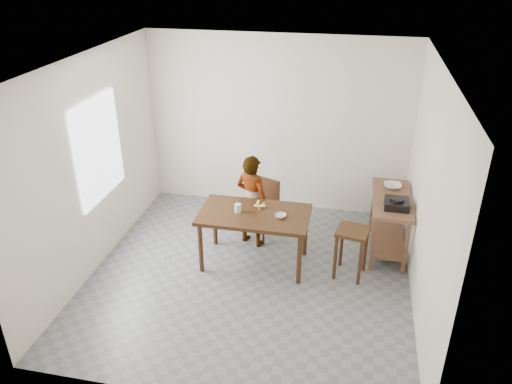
% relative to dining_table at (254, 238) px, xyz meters
% --- Properties ---
extents(floor, '(4.00, 4.00, 0.04)m').
position_rel_dining_table_xyz_m(floor, '(0.00, -0.30, -0.40)').
color(floor, slate).
rests_on(floor, ground).
extents(ceiling, '(4.00, 4.00, 0.04)m').
position_rel_dining_table_xyz_m(ceiling, '(0.00, -0.30, 2.35)').
color(ceiling, white).
rests_on(ceiling, wall_back).
extents(wall_back, '(4.00, 0.04, 2.70)m').
position_rel_dining_table_xyz_m(wall_back, '(0.00, 1.72, 0.98)').
color(wall_back, silver).
rests_on(wall_back, ground).
extents(wall_front, '(4.00, 0.04, 2.70)m').
position_rel_dining_table_xyz_m(wall_front, '(0.00, -2.32, 0.98)').
color(wall_front, silver).
rests_on(wall_front, ground).
extents(wall_left, '(0.04, 4.00, 2.70)m').
position_rel_dining_table_xyz_m(wall_left, '(-2.02, -0.30, 0.98)').
color(wall_left, silver).
rests_on(wall_left, ground).
extents(wall_right, '(0.04, 4.00, 2.70)m').
position_rel_dining_table_xyz_m(wall_right, '(2.02, -0.30, 0.98)').
color(wall_right, silver).
rests_on(wall_right, ground).
extents(window_pane, '(0.02, 1.10, 1.30)m').
position_rel_dining_table_xyz_m(window_pane, '(-1.97, -0.10, 1.12)').
color(window_pane, silver).
rests_on(window_pane, wall_left).
extents(dining_table, '(1.40, 0.80, 0.75)m').
position_rel_dining_table_xyz_m(dining_table, '(0.00, 0.00, 0.00)').
color(dining_table, '#39200F').
rests_on(dining_table, floor).
extents(prep_counter, '(0.50, 1.20, 0.80)m').
position_rel_dining_table_xyz_m(prep_counter, '(1.72, 0.70, 0.03)').
color(prep_counter, brown).
rests_on(prep_counter, floor).
extents(child, '(0.57, 0.47, 1.33)m').
position_rel_dining_table_xyz_m(child, '(-0.14, 0.48, 0.29)').
color(child, white).
rests_on(child, floor).
extents(dining_chair, '(0.53, 0.53, 0.84)m').
position_rel_dining_table_xyz_m(dining_chair, '(-0.07, 0.70, 0.04)').
color(dining_chair, '#39200F').
rests_on(dining_chair, floor).
extents(stool, '(0.44, 0.44, 0.67)m').
position_rel_dining_table_xyz_m(stool, '(1.24, -0.02, -0.04)').
color(stool, '#39200F').
rests_on(stool, floor).
extents(glass_tumbler, '(0.10, 0.10, 0.11)m').
position_rel_dining_table_xyz_m(glass_tumbler, '(-0.21, -0.01, 0.43)').
color(glass_tumbler, silver).
rests_on(glass_tumbler, dining_table).
extents(small_bowl, '(0.18, 0.18, 0.04)m').
position_rel_dining_table_xyz_m(small_bowl, '(0.34, -0.04, 0.40)').
color(small_bowl, silver).
rests_on(small_bowl, dining_table).
extents(banana, '(0.17, 0.12, 0.06)m').
position_rel_dining_table_xyz_m(banana, '(0.04, 0.16, 0.40)').
color(banana, '#FFEC53').
rests_on(banana, dining_table).
extents(serving_bowl, '(0.24, 0.24, 0.06)m').
position_rel_dining_table_xyz_m(serving_bowl, '(1.73, 0.99, 0.45)').
color(serving_bowl, silver).
rests_on(serving_bowl, prep_counter).
extents(gas_burner, '(0.31, 0.31, 0.10)m').
position_rel_dining_table_xyz_m(gas_burner, '(1.76, 0.43, 0.48)').
color(gas_burner, black).
rests_on(gas_burner, prep_counter).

